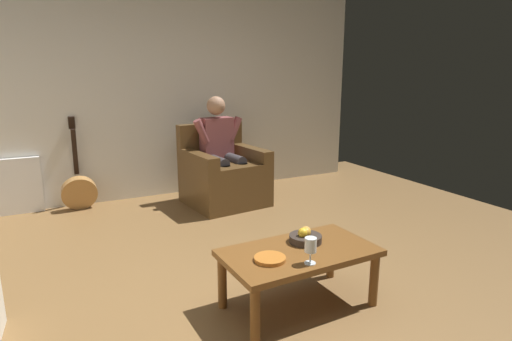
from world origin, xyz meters
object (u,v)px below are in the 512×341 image
object	(u,v)px
person_seated	(221,146)
fruit_bowl	(305,237)
armchair	(223,176)
guitar	(79,189)
decorative_dish	(270,259)
coffee_table	(299,258)
wine_glass_near	(311,247)

from	to	relation	value
person_seated	fruit_bowl	xyz separation A→B (m)	(0.30, 2.27, -0.24)
armchair	guitar	bearing A→B (deg)	-25.10
armchair	decorative_dish	world-z (taller)	armchair
fruit_bowl	decorative_dish	world-z (taller)	fruit_bowl
decorative_dish	fruit_bowl	bearing A→B (deg)	-157.34
guitar	decorative_dish	size ratio (longest dim) A/B	5.34
armchair	person_seated	bearing A→B (deg)	-90.00
coffee_table	wine_glass_near	bearing A→B (deg)	76.26
decorative_dish	wine_glass_near	bearing A→B (deg)	143.78
person_seated	wine_glass_near	xyz separation A→B (m)	(0.46, 2.56, -0.17)
coffee_table	guitar	bearing A→B (deg)	-68.17
decorative_dish	guitar	bearing A→B (deg)	-72.86
person_seated	guitar	distance (m)	1.68
guitar	coffee_table	bearing A→B (deg)	111.83
armchair	wine_glass_near	world-z (taller)	armchair
armchair	wine_glass_near	xyz separation A→B (m)	(0.46, 2.53, 0.19)
wine_glass_near	decorative_dish	bearing A→B (deg)	-36.22
coffee_table	decorative_dish	world-z (taller)	decorative_dish
person_seated	fruit_bowl	distance (m)	2.30
coffee_table	guitar	distance (m)	3.06
coffee_table	fruit_bowl	distance (m)	0.17
person_seated	decorative_dish	distance (m)	2.52
person_seated	fruit_bowl	world-z (taller)	person_seated
armchair	coffee_table	size ratio (longest dim) A/B	0.91
guitar	wine_glass_near	world-z (taller)	guitar
person_seated	guitar	size ratio (longest dim) A/B	1.19
person_seated	fruit_bowl	bearing A→B (deg)	75.50
guitar	wine_glass_near	xyz separation A→B (m)	(-1.09, 3.04, 0.28)
coffee_table	decorative_dish	distance (m)	0.26
wine_glass_near	guitar	bearing A→B (deg)	-70.28
wine_glass_near	fruit_bowl	world-z (taller)	wine_glass_near
wine_glass_near	fruit_bowl	xyz separation A→B (m)	(-0.15, -0.29, -0.07)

